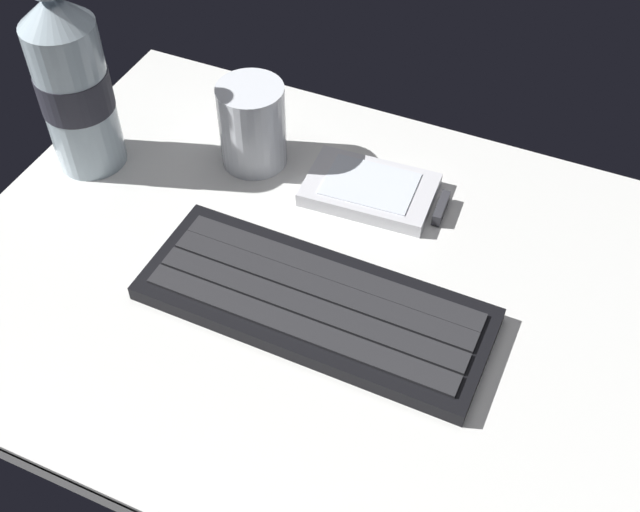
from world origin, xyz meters
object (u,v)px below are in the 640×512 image
object	(u,v)px
keyboard	(315,303)
juice_cup	(253,128)
handheld_device	(376,191)
water_bottle	(73,83)

from	to	relation	value
keyboard	juice_cup	world-z (taller)	juice_cup
handheld_device	juice_cup	size ratio (longest dim) A/B	1.54
keyboard	handheld_device	world-z (taller)	keyboard
water_bottle	handheld_device	bearing A→B (deg)	12.81
juice_cup	water_bottle	distance (cm)	16.77
handheld_device	juice_cup	world-z (taller)	juice_cup
keyboard	handheld_device	bearing A→B (deg)	91.02
water_bottle	juice_cup	bearing A→B (deg)	23.85
keyboard	juice_cup	bearing A→B (deg)	131.57
handheld_device	water_bottle	xyz separation A→B (cm)	(-27.52, -6.26, 8.28)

